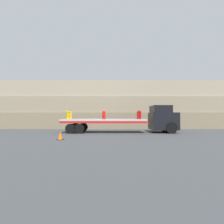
{
  "coord_description": "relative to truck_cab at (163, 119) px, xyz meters",
  "views": [
    {
      "loc": [
        0.83,
        -17.82,
        1.65
      ],
      "look_at": [
        0.87,
        0.0,
        2.09
      ],
      "focal_mm": 28.0,
      "sensor_mm": 36.0,
      "label": 1
    }
  ],
  "objects": [
    {
      "name": "fire_hydrant_red_far_2",
      "position": [
        -2.53,
        0.57,
        0.39
      ],
      "size": [
        0.37,
        0.52,
        0.85
      ],
      "color": "red",
      "rests_on": "flatbed_trailer"
    },
    {
      "name": "flatbed_trailer",
      "position": [
        -6.68,
        0.0,
        -0.29
      ],
      "size": [
        8.35,
        2.69,
        1.37
      ],
      "color": "#B2B2B7",
      "rests_on": "ground_plane"
    },
    {
      "name": "rock_cliff",
      "position": [
        -6.11,
        6.23,
        1.82
      ],
      "size": [
        60.0,
        3.3,
        6.42
      ],
      "color": "#84755B",
      "rests_on": "ground_plane"
    },
    {
      "name": "truck_cab",
      "position": [
        0.0,
        0.0,
        0.0
      ],
      "size": [
        2.56,
        2.63,
        2.73
      ],
      "color": "black",
      "rests_on": "ground_plane"
    },
    {
      "name": "fire_hydrant_red_far_1",
      "position": [
        -6.11,
        0.57,
        0.39
      ],
      "size": [
        0.37,
        0.52,
        0.85
      ],
      "color": "red",
      "rests_on": "flatbed_trailer"
    },
    {
      "name": "fire_hydrant_red_near_1",
      "position": [
        -6.11,
        -0.57,
        0.39
      ],
      "size": [
        0.37,
        0.52,
        0.85
      ],
      "color": "red",
      "rests_on": "flatbed_trailer"
    },
    {
      "name": "traffic_cone",
      "position": [
        -8.93,
        -5.49,
        -1.11
      ],
      "size": [
        0.44,
        0.44,
        0.59
      ],
      "color": "black",
      "rests_on": "ground_plane"
    },
    {
      "name": "fire_hydrant_red_near_2",
      "position": [
        -2.53,
        -0.57,
        0.39
      ],
      "size": [
        0.37,
        0.52,
        0.85
      ],
      "color": "red",
      "rests_on": "flatbed_trailer"
    },
    {
      "name": "cargo_strap_rear",
      "position": [
        -9.68,
        0.0,
        0.83
      ],
      "size": [
        0.05,
        2.79,
        0.01
      ],
      "color": "yellow",
      "rests_on": "fire_hydrant_yellow_near_0"
    },
    {
      "name": "fire_hydrant_yellow_near_0",
      "position": [
        -9.68,
        -0.57,
        0.39
      ],
      "size": [
        0.37,
        0.52,
        0.85
      ],
      "color": "gold",
      "rests_on": "flatbed_trailer"
    },
    {
      "name": "cargo_strap_middle",
      "position": [
        -2.53,
        0.0,
        0.83
      ],
      "size": [
        0.05,
        2.79,
        0.01
      ],
      "color": "yellow",
      "rests_on": "fire_hydrant_red_near_2"
    },
    {
      "name": "ground_plane",
      "position": [
        -6.11,
        0.0,
        -1.39
      ],
      "size": [
        120.0,
        120.0,
        0.0
      ],
      "primitive_type": "plane",
      "color": "#3F4244"
    },
    {
      "name": "fire_hydrant_yellow_far_0",
      "position": [
        -9.68,
        0.57,
        0.39
      ],
      "size": [
        0.37,
        0.52,
        0.85
      ],
      "color": "gold",
      "rests_on": "flatbed_trailer"
    }
  ]
}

